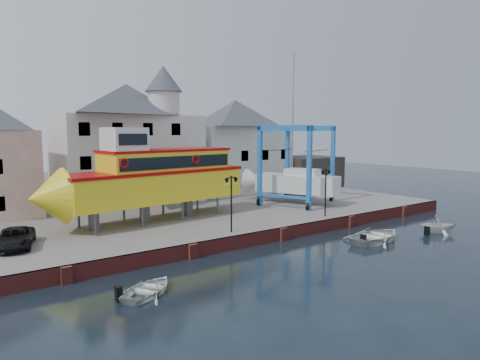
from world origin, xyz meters
TOP-DOWN VIEW (x-y plane):
  - ground at (0.00, 0.00)m, footprint 140.00×140.00m
  - hardstanding at (0.00, 11.00)m, footprint 44.00×22.00m
  - quay_wall at (-0.00, 0.10)m, footprint 44.00×0.47m
  - building_white_main at (-4.87, 18.39)m, footprint 14.00×8.30m
  - building_white_right at (9.00, 19.00)m, footprint 12.00×8.00m
  - shed_dark at (19.00, 17.00)m, footprint 8.00×7.00m
  - lamp_post_left at (-4.00, 1.20)m, footprint 1.12×0.32m
  - lamp_post_right at (6.00, 1.20)m, footprint 1.12×0.32m
  - tour_boat at (-7.66, 8.34)m, footprint 18.03×6.10m
  - travel_lift at (8.36, 8.49)m, footprint 8.74×10.39m
  - van at (-17.63, 5.85)m, footprint 3.24×4.92m
  - motorboat_b at (5.70, -4.40)m, footprint 5.49×4.11m
  - motorboat_c at (12.13, -5.67)m, footprint 3.97×3.89m
  - motorboat_d at (-12.92, -4.07)m, footprint 4.46×4.14m

SIDE VIEW (x-z plane):
  - ground at x=0.00m, z-range 0.00..0.00m
  - motorboat_b at x=5.70m, z-range -0.54..0.54m
  - motorboat_c at x=12.13m, z-range -0.79..0.79m
  - motorboat_d at x=-12.92m, z-range -0.38..0.38m
  - hardstanding at x=0.00m, z-range 0.00..1.00m
  - quay_wall at x=0.00m, z-range 0.00..1.00m
  - van at x=-17.63m, z-range 1.00..2.26m
  - shed_dark at x=19.00m, z-range 1.00..5.00m
  - travel_lift at x=8.36m, z-range -4.13..11.24m
  - lamp_post_left at x=-4.00m, z-range 2.07..6.27m
  - lamp_post_right at x=6.00m, z-range 2.07..6.27m
  - tour_boat at x=-7.66m, z-range 0.78..8.48m
  - building_white_right at x=9.00m, z-range 1.00..12.20m
  - building_white_main at x=-4.87m, z-range 0.34..14.34m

